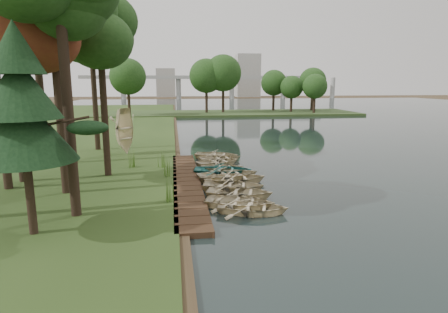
{
  "coord_description": "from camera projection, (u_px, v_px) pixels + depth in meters",
  "views": [
    {
      "loc": [
        -2.32,
        -21.77,
        6.08
      ],
      "look_at": [
        0.71,
        0.4,
        1.64
      ],
      "focal_mm": 30.0,
      "sensor_mm": 36.0,
      "label": 1
    }
  ],
  "objects": [
    {
      "name": "stored_rowboat",
      "position": [
        126.0,
        150.0,
        30.61
      ],
      "size": [
        4.63,
        4.41,
        0.78
      ],
      "primitive_type": "imported",
      "rotation": [
        3.14,
        0.0,
        0.93
      ],
      "color": "beige",
      "rests_on": "bank"
    },
    {
      "name": "ground",
      "position": [
        213.0,
        185.0,
        22.65
      ],
      "size": [
        300.0,
        300.0,
        0.0
      ],
      "primitive_type": "plane",
      "color": "#3D2F1D"
    },
    {
      "name": "boardwalk",
      "position": [
        187.0,
        183.0,
        22.41
      ],
      "size": [
        1.6,
        16.0,
        0.3
      ],
      "primitive_type": "cube",
      "color": "#362315",
      "rests_on": "ground"
    },
    {
      "name": "tree_6",
      "position": [
        90.0,
        31.0,
        30.97
      ],
      "size": [
        4.76,
        4.76,
        12.12
      ],
      "color": "black",
      "rests_on": "bank"
    },
    {
      "name": "tree_4",
      "position": [
        99.0,
        32.0,
        22.14
      ],
      "size": [
        4.31,
        4.31,
        10.66
      ],
      "color": "black",
      "rests_on": "bank"
    },
    {
      "name": "building_b",
      "position": [
        166.0,
        83.0,
        161.75
      ],
      "size": [
        8.0,
        8.0,
        12.0
      ],
      "primitive_type": "cube",
      "color": "#A5A5A0",
      "rests_on": "ground"
    },
    {
      "name": "pine_tree",
      "position": [
        21.0,
        107.0,
        13.64
      ],
      "size": [
        3.8,
        3.8,
        7.97
      ],
      "color": "black",
      "rests_on": "bank"
    },
    {
      "name": "rowboat_1",
      "position": [
        240.0,
        201.0,
        18.27
      ],
      "size": [
        4.07,
        3.48,
        0.71
      ],
      "primitive_type": "imported",
      "rotation": [
        0.0,
        0.0,
        1.22
      ],
      "color": "beige",
      "rests_on": "water"
    },
    {
      "name": "rowboat_0",
      "position": [
        253.0,
        206.0,
        17.51
      ],
      "size": [
        3.88,
        3.23,
        0.69
      ],
      "primitive_type": "imported",
      "rotation": [
        0.0,
        0.0,
        1.28
      ],
      "color": "beige",
      "rests_on": "water"
    },
    {
      "name": "rowboat_7",
      "position": [
        222.0,
        166.0,
        25.94
      ],
      "size": [
        3.25,
        2.5,
        0.63
      ],
      "primitive_type": "imported",
      "rotation": [
        0.0,
        0.0,
        1.45
      ],
      "color": "beige",
      "rests_on": "water"
    },
    {
      "name": "rowboat_2",
      "position": [
        239.0,
        191.0,
        19.85
      ],
      "size": [
        4.09,
        3.41,
        0.73
      ],
      "primitive_type": "imported",
      "rotation": [
        0.0,
        0.0,
        1.29
      ],
      "color": "beige",
      "rests_on": "water"
    },
    {
      "name": "peninsula",
      "position": [
        227.0,
        113.0,
        72.26
      ],
      "size": [
        50.0,
        14.0,
        0.45
      ],
      "primitive_type": "cube",
      "color": "#30451E",
      "rests_on": "ground"
    },
    {
      "name": "building_a",
      "position": [
        248.0,
        76.0,
        160.95
      ],
      "size": [
        10.0,
        8.0,
        18.0
      ],
      "primitive_type": "cube",
      "color": "#A5A5A0",
      "rests_on": "ground"
    },
    {
      "name": "far_trees",
      "position": [
        209.0,
        81.0,
        70.62
      ],
      "size": [
        45.6,
        5.6,
        8.8
      ],
      "color": "black",
      "rests_on": "peninsula"
    },
    {
      "name": "rowboat_3",
      "position": [
        233.0,
        184.0,
        21.19
      ],
      "size": [
        3.97,
        3.22,
        0.72
      ],
      "primitive_type": "imported",
      "rotation": [
        0.0,
        0.0,
        1.34
      ],
      "color": "beige",
      "rests_on": "water"
    },
    {
      "name": "rowboat_6",
      "position": [
        223.0,
        169.0,
        24.77
      ],
      "size": [
        4.21,
        3.32,
        0.79
      ],
      "primitive_type": "imported",
      "rotation": [
        0.0,
        0.0,
        1.4
      ],
      "color": "teal",
      "rests_on": "water"
    },
    {
      "name": "rowboat_4",
      "position": [
        235.0,
        177.0,
        22.66
      ],
      "size": [
        3.84,
        2.77,
        0.79
      ],
      "primitive_type": "imported",
      "rotation": [
        0.0,
        0.0,
        1.58
      ],
      "color": "beige",
      "rests_on": "water"
    },
    {
      "name": "reeds_0",
      "position": [
        169.0,
        191.0,
        18.43
      ],
      "size": [
        0.6,
        0.6,
        1.02
      ],
      "primitive_type": "cone",
      "color": "#3F661E",
      "rests_on": "bank"
    },
    {
      "name": "water",
      "position": [
        438.0,
        133.0,
        46.06
      ],
      "size": [
        130.0,
        200.0,
        0.05
      ],
      "primitive_type": "cube",
      "color": "black",
      "rests_on": "ground"
    },
    {
      "name": "reeds_3",
      "position": [
        161.0,
        159.0,
        25.81
      ],
      "size": [
        0.6,
        0.6,
        1.13
      ],
      "primitive_type": "cone",
      "color": "#3F661E",
      "rests_on": "bank"
    },
    {
      "name": "reeds_2",
      "position": [
        167.0,
        168.0,
        23.32
      ],
      "size": [
        0.6,
        0.6,
        1.08
      ],
      "primitive_type": "cone",
      "color": "#3F661E",
      "rests_on": "bank"
    },
    {
      "name": "bridge",
      "position": [
        211.0,
        80.0,
        139.54
      ],
      "size": [
        95.9,
        4.0,
        8.6
      ],
      "color": "#A5A5A0",
      "rests_on": "ground"
    },
    {
      "name": "reeds_1",
      "position": [
        132.0,
        159.0,
        25.81
      ],
      "size": [
        0.6,
        0.6,
        1.14
      ],
      "primitive_type": "cone",
      "color": "#3F661E",
      "rests_on": "bank"
    },
    {
      "name": "tree_2",
      "position": [
        52.0,
        27.0,
        18.36
      ],
      "size": [
        4.04,
        4.04,
        10.28
      ],
      "color": "black",
      "rests_on": "bank"
    },
    {
      "name": "rowboat_10",
      "position": [
        216.0,
        154.0,
        30.23
      ],
      "size": [
        4.08,
        3.44,
        0.72
      ],
      "primitive_type": "imported",
      "rotation": [
        0.0,
        0.0,
        1.26
      ],
      "color": "beige",
      "rests_on": "water"
    },
    {
      "name": "rowboat_9",
      "position": [
        220.0,
        157.0,
        29.02
      ],
      "size": [
        3.62,
        2.84,
        0.68
      ],
      "primitive_type": "imported",
      "rotation": [
        0.0,
        0.0,
        1.73
      ],
      "color": "beige",
      "rests_on": "water"
    },
    {
      "name": "rowboat_8",
      "position": [
        218.0,
        161.0,
        27.62
      ],
      "size": [
        3.93,
        3.35,
        0.69
      ],
      "primitive_type": "imported",
      "rotation": [
        0.0,
        0.0,
        1.91
      ],
      "color": "beige",
      "rests_on": "water"
    },
    {
      "name": "rowboat_5",
      "position": [
        229.0,
        173.0,
        23.5
      ],
      "size": [
        4.46,
        3.57,
        0.82
      ],
      "primitive_type": "imported",
      "rotation": [
        0.0,
        0.0,
        1.77
      ],
      "color": "beige",
      "rests_on": "water"
    }
  ]
}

